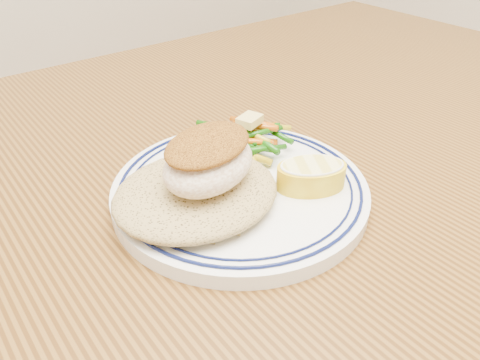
% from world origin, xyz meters
% --- Properties ---
extents(dining_table, '(1.50, 0.90, 0.75)m').
position_xyz_m(dining_table, '(0.00, 0.00, 0.65)').
color(dining_table, '#482A0E').
rests_on(dining_table, ground).
extents(plate, '(0.25, 0.25, 0.02)m').
position_xyz_m(plate, '(0.02, -0.03, 0.76)').
color(plate, white).
rests_on(plate, dining_table).
extents(rice_pilaf, '(0.15, 0.14, 0.03)m').
position_xyz_m(rice_pilaf, '(-0.03, -0.03, 0.78)').
color(rice_pilaf, '#9B834D').
rests_on(rice_pilaf, plate).
extents(fish_fillet, '(0.11, 0.10, 0.05)m').
position_xyz_m(fish_fillet, '(-0.02, -0.04, 0.81)').
color(fish_fillet, '#FBE8CF').
rests_on(fish_fillet, rice_pilaf).
extents(vegetable_pile, '(0.10, 0.10, 0.03)m').
position_xyz_m(vegetable_pile, '(0.07, 0.02, 0.78)').
color(vegetable_pile, '#15500A').
rests_on(vegetable_pile, plate).
extents(butter_pat, '(0.03, 0.03, 0.01)m').
position_xyz_m(butter_pat, '(0.08, 0.02, 0.80)').
color(butter_pat, '#DFC76D').
rests_on(butter_pat, vegetable_pile).
extents(lemon_wedge, '(0.08, 0.08, 0.03)m').
position_xyz_m(lemon_wedge, '(0.07, -0.07, 0.78)').
color(lemon_wedge, yellow).
rests_on(lemon_wedge, plate).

